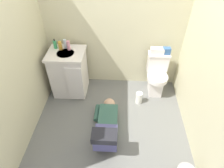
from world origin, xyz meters
TOP-DOWN VIEW (x-y plane):
  - ground_plane at (0.00, 0.00)m, footprint 2.80×3.19m
  - wall_back at (0.00, 1.14)m, footprint 2.46×0.08m
  - wall_left at (-1.19, 0.00)m, footprint 0.08×2.19m
  - wall_right at (1.19, 0.00)m, footprint 0.08×2.19m
  - toilet at (0.76, 0.84)m, footprint 0.36×0.46m
  - vanity_cabinet at (-0.76, 0.76)m, footprint 0.60×0.53m
  - faucet at (-0.76, 0.91)m, footprint 0.02×0.02m
  - person_plumber at (-0.04, -0.15)m, footprint 0.38×1.06m
  - tissue_box at (0.72, 0.93)m, footprint 0.22×0.11m
  - toiletry_bag at (0.87, 0.93)m, footprint 0.12×0.09m
  - soap_dispenser at (-0.95, 0.89)m, footprint 0.06×0.06m
  - bottle_amber at (-0.86, 0.85)m, footprint 0.06×0.06m
  - bottle_clear at (-0.79, 0.91)m, footprint 0.05×0.05m
  - bottle_pink at (-0.72, 0.85)m, footprint 0.05×0.05m
  - paper_towel_roll at (0.46, 0.52)m, footprint 0.11×0.11m

SIDE VIEW (x-z plane):
  - ground_plane at x=0.00m, z-range -0.04..0.00m
  - paper_towel_roll at x=0.46m, z-range 0.00..0.21m
  - person_plumber at x=-0.04m, z-range -0.08..0.44m
  - toilet at x=0.76m, z-range -0.01..0.74m
  - vanity_cabinet at x=-0.76m, z-range 0.01..0.83m
  - tissue_box at x=0.72m, z-range 0.75..0.85m
  - toiletry_bag at x=0.87m, z-range 0.75..0.86m
  - faucet at x=-0.76m, z-range 0.82..0.92m
  - soap_dispenser at x=-0.95m, z-range 0.80..0.97m
  - bottle_amber at x=-0.86m, z-range 0.82..0.96m
  - bottle_clear at x=-0.79m, z-range 0.82..0.97m
  - bottle_pink at x=-0.72m, z-range 0.82..0.98m
  - wall_back at x=0.00m, z-range 0.00..2.40m
  - wall_left at x=-1.19m, z-range 0.00..2.40m
  - wall_right at x=1.19m, z-range 0.00..2.40m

